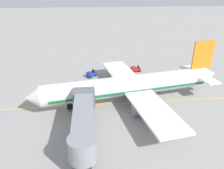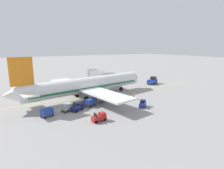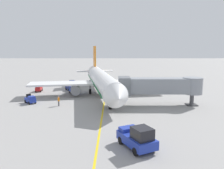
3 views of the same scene
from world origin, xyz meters
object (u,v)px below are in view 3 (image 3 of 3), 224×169
(baggage_cart_front, at_px, (73,89))
(jet_bridge, at_px, (160,86))
(parked_airliner, at_px, (101,80))
(baggage_tug_lead, at_px, (30,99))
(pushback_tractor, at_px, (137,138))
(baggage_cart_second_in_train, at_px, (74,87))
(baggage_cart_third_in_train, at_px, (74,85))
(baggage_cart_tail_end, at_px, (73,83))
(ground_crew_wing_walker, at_px, (59,101))
(baggage_tug_trailing, at_px, (70,88))
(baggage_tug_spare, at_px, (39,89))

(baggage_cart_front, bearing_deg, jet_bridge, 148.41)
(parked_airliner, distance_m, baggage_tug_lead, 14.77)
(jet_bridge, relative_size, pushback_tractor, 2.97)
(parked_airliner, xyz_separation_m, baggage_cart_second_in_train, (6.75, -4.65, -2.24))
(pushback_tractor, bearing_deg, baggage_tug_lead, -46.70)
(baggage_cart_front, height_order, baggage_cart_second_in_train, same)
(baggage_tug_lead, relative_size, baggage_cart_third_in_train, 0.91)
(baggage_cart_tail_end, relative_size, ground_crew_wing_walker, 1.73)
(ground_crew_wing_walker, bearing_deg, baggage_cart_front, -92.01)
(baggage_tug_trailing, bearing_deg, ground_crew_wing_walker, 93.60)
(parked_airliner, height_order, ground_crew_wing_walker, parked_airliner)
(jet_bridge, xyz_separation_m, baggage_tug_lead, (23.20, -1.25, -2.74))
(pushback_tractor, distance_m, baggage_cart_second_in_train, 32.57)
(baggage_cart_front, bearing_deg, baggage_tug_trailing, -69.06)
(baggage_tug_trailing, relative_size, baggage_tug_spare, 1.05)
(parked_airliner, xyz_separation_m, jet_bridge, (-10.63, 8.58, 0.27))
(jet_bridge, relative_size, baggage_tug_trailing, 5.31)
(parked_airliner, bearing_deg, baggage_cart_second_in_train, -34.56)
(baggage_tug_trailing, bearing_deg, baggage_cart_second_in_train, 145.46)
(pushback_tractor, relative_size, baggage_cart_front, 1.69)
(baggage_tug_spare, xyz_separation_m, ground_crew_wing_walker, (-7.84, 13.16, 0.24))
(baggage_tug_lead, height_order, baggage_cart_second_in_train, baggage_tug_lead)
(baggage_cart_front, bearing_deg, baggage_tug_spare, -13.46)
(pushback_tractor, height_order, baggage_tug_trailing, pushback_tractor)
(baggage_cart_second_in_train, distance_m, ground_crew_wing_walker, 13.83)
(baggage_cart_second_in_train, bearing_deg, baggage_cart_third_in_train, -79.56)
(parked_airliner, bearing_deg, ground_crew_wing_walker, 52.79)
(baggage_tug_spare, bearing_deg, baggage_cart_second_in_train, -175.23)
(baggage_tug_trailing, relative_size, baggage_cart_tail_end, 0.94)
(parked_airliner, relative_size, pushback_tractor, 7.57)
(baggage_cart_third_in_train, height_order, baggage_cart_tail_end, same)
(baggage_tug_trailing, bearing_deg, baggage_cart_tail_end, -86.39)
(jet_bridge, bearing_deg, baggage_cart_second_in_train, -37.27)
(jet_bridge, height_order, pushback_tractor, jet_bridge)
(baggage_tug_trailing, xyz_separation_m, ground_crew_wing_walker, (-0.92, 14.62, 0.24))
(jet_bridge, bearing_deg, pushback_tractor, 71.38)
(parked_airliner, relative_size, baggage_cart_third_in_train, 12.76)
(parked_airliner, relative_size, baggage_cart_second_in_train, 12.76)
(jet_bridge, bearing_deg, baggage_cart_tail_end, -46.51)
(baggage_cart_third_in_train, bearing_deg, ground_crew_wing_walker, 90.92)
(pushback_tractor, bearing_deg, baggage_cart_front, -67.70)
(pushback_tractor, height_order, baggage_tug_lead, pushback_tractor)
(pushback_tractor, bearing_deg, parked_airliner, -79.40)
(parked_airliner, relative_size, baggage_tug_spare, 14.25)
(baggage_cart_front, distance_m, baggage_cart_third_in_train, 5.33)
(baggage_cart_front, xyz_separation_m, baggage_cart_second_in_train, (0.17, -2.64, 0.00))
(jet_bridge, bearing_deg, baggage_tug_spare, -26.27)
(baggage_cart_tail_end, bearing_deg, baggage_tug_lead, 76.99)
(baggage_tug_spare, distance_m, ground_crew_wing_walker, 15.32)
(jet_bridge, height_order, ground_crew_wing_walker, jet_bridge)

